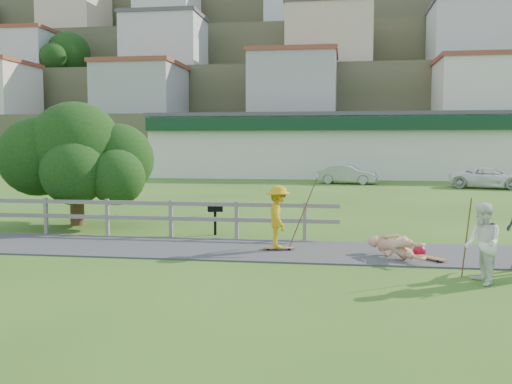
% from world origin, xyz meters
% --- Properties ---
extents(ground, '(260.00, 260.00, 0.00)m').
position_xyz_m(ground, '(0.00, 0.00, 0.00)').
color(ground, '#325919').
rests_on(ground, ground).
extents(path, '(34.00, 3.00, 0.04)m').
position_xyz_m(path, '(0.00, 1.50, 0.02)').
color(path, '#37373A').
rests_on(path, ground).
extents(fence, '(15.05, 0.10, 1.10)m').
position_xyz_m(fence, '(-4.62, 3.30, 0.72)').
color(fence, '#625D56').
rests_on(fence, ground).
extents(strip_mall, '(32.50, 10.75, 5.10)m').
position_xyz_m(strip_mall, '(4.00, 34.94, 2.58)').
color(strip_mall, silver).
rests_on(strip_mall, ground).
extents(hillside, '(220.00, 67.00, 47.50)m').
position_xyz_m(hillside, '(0.00, 91.31, 14.41)').
color(hillside, '#484E2E').
rests_on(hillside, ground).
extents(skater_rider, '(0.84, 1.16, 1.61)m').
position_xyz_m(skater_rider, '(1.43, 1.47, 0.81)').
color(skater_rider, gold).
rests_on(skater_rider, ground).
extents(skater_fallen, '(1.62, 1.39, 0.63)m').
position_xyz_m(skater_fallen, '(4.34, 0.86, 0.32)').
color(skater_fallen, tan).
rests_on(skater_fallen, ground).
extents(spectator_a, '(0.75, 0.89, 1.62)m').
position_xyz_m(spectator_a, '(5.82, -1.31, 0.81)').
color(spectator_a, white).
rests_on(spectator_a, ground).
extents(car_silver, '(4.15, 1.98, 1.31)m').
position_xyz_m(car_silver, '(3.42, 26.10, 0.66)').
color(car_silver, '#A5A8AC').
rests_on(car_silver, ground).
extents(car_white, '(5.04, 3.40, 1.28)m').
position_xyz_m(car_white, '(12.00, 23.45, 0.64)').
color(car_white, white).
rests_on(car_white, ground).
extents(tree, '(5.05, 5.05, 3.41)m').
position_xyz_m(tree, '(-5.87, 5.16, 1.71)').
color(tree, black).
rests_on(tree, ground).
extents(bbq, '(0.52, 0.45, 0.96)m').
position_xyz_m(bbq, '(-0.75, 3.78, 0.48)').
color(bbq, black).
rests_on(bbq, ground).
extents(longboard_rider, '(0.84, 0.32, 0.09)m').
position_xyz_m(longboard_rider, '(1.43, 1.47, 0.05)').
color(longboard_rider, olive).
rests_on(longboard_rider, ground).
extents(longboard_fallen, '(0.71, 0.76, 0.09)m').
position_xyz_m(longboard_fallen, '(5.14, 0.76, 0.05)').
color(longboard_fallen, olive).
rests_on(longboard_fallen, ground).
extents(helmet, '(0.32, 0.32, 0.32)m').
position_xyz_m(helmet, '(4.94, 1.21, 0.16)').
color(helmet, '#AC0825').
rests_on(helmet, ground).
extents(pole_rider, '(0.03, 0.03, 2.03)m').
position_xyz_m(pole_rider, '(2.03, 1.87, 1.02)').
color(pole_rider, brown).
rests_on(pole_rider, ground).
extents(pole_spec_left, '(0.03, 0.03, 1.67)m').
position_xyz_m(pole_spec_left, '(5.62, -0.76, 0.84)').
color(pole_spec_left, brown).
rests_on(pole_spec_left, ground).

